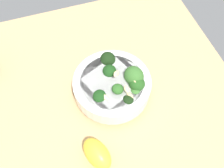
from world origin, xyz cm
name	(u,v)px	position (x,y,z in cm)	size (l,w,h in cm)	color
ground_plane	(94,116)	(0.00, 0.00, -1.60)	(71.53, 71.53, 3.20)	tan
bowl_of_broccoli	(114,85)	(3.68, -5.97, 3.60)	(17.53, 17.53, 8.99)	white
lemon_wedge	(97,154)	(-10.02, 2.09, 2.50)	(7.40, 4.40, 5.00)	yellow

